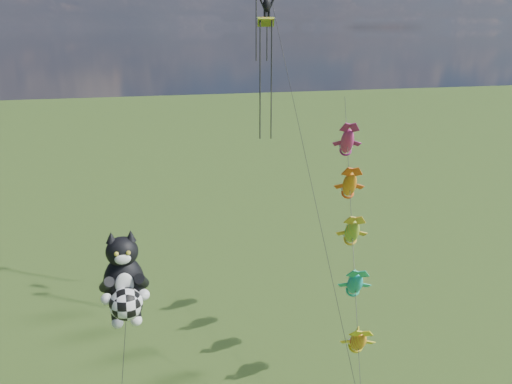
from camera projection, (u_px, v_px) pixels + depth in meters
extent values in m
ellipsoid|color=black|center=(124.00, 284.00, 26.41)|extent=(2.33, 2.12, 2.78)
ellipsoid|color=black|center=(122.00, 252.00, 25.87)|extent=(1.84, 1.76, 1.41)
cone|color=black|center=(111.00, 237.00, 25.56)|extent=(0.62, 0.62, 0.52)
cone|color=black|center=(131.00, 236.00, 25.78)|extent=(0.62, 0.62, 0.52)
ellipsoid|color=white|center=(123.00, 259.00, 25.39)|extent=(0.81, 0.59, 0.50)
ellipsoid|color=white|center=(125.00, 285.00, 25.74)|extent=(0.93, 0.60, 1.15)
sphere|color=gold|center=(116.00, 254.00, 25.19)|extent=(0.21, 0.21, 0.21)
sphere|color=gold|center=(128.00, 253.00, 25.32)|extent=(0.21, 0.21, 0.21)
sphere|color=white|center=(107.00, 299.00, 25.42)|extent=(0.52, 0.52, 0.52)
sphere|color=white|center=(144.00, 295.00, 25.83)|extent=(0.52, 0.52, 0.52)
sphere|color=white|center=(117.00, 323.00, 26.70)|extent=(0.56, 0.56, 0.56)
sphere|color=white|center=(136.00, 320.00, 26.92)|extent=(0.56, 0.56, 0.56)
sphere|color=white|center=(126.00, 304.00, 25.45)|extent=(1.50, 1.50, 1.50)
cylinder|color=black|center=(353.00, 253.00, 31.53)|extent=(4.85, 15.09, 15.46)
ellipsoid|color=#D84319|center=(358.00, 341.00, 29.14)|extent=(1.48, 2.44, 2.28)
ellipsoid|color=#1998BF|center=(355.00, 284.00, 30.66)|extent=(1.48, 2.44, 2.28)
ellipsoid|color=green|center=(352.00, 232.00, 32.18)|extent=(1.48, 2.44, 2.28)
ellipsoid|color=#F2AD19|center=(350.00, 184.00, 33.71)|extent=(1.48, 2.44, 2.28)
ellipsoid|color=#D83373|center=(347.00, 141.00, 35.23)|extent=(1.48, 2.44, 2.28)
cylinder|color=black|center=(310.00, 179.00, 30.26)|extent=(0.73, 17.08, 24.03)
cube|color=green|center=(266.00, 22.00, 32.81)|extent=(0.99, 0.57, 0.54)
cylinder|color=black|center=(260.00, 83.00, 33.70)|extent=(0.08, 0.08, 6.99)
cylinder|color=black|center=(271.00, 83.00, 33.87)|extent=(0.08, 0.08, 6.99)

